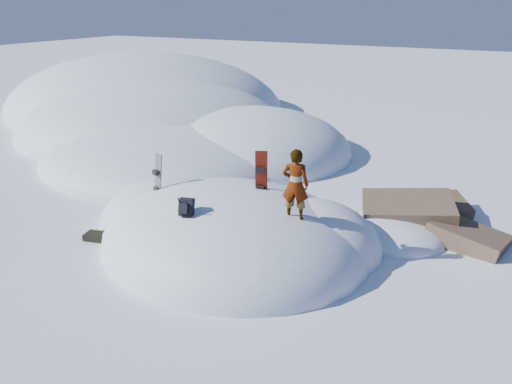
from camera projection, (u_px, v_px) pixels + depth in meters
The scene contains 9 objects.
ground at pixel (233, 246), 12.69m from camera, with size 120.00×120.00×0.00m, color white.
snow_mound at pixel (232, 241), 12.96m from camera, with size 8.00×6.00×3.00m.
snow_ridge at pixel (157, 123), 25.41m from camera, with size 21.50×18.50×6.40m.
rock_outcrop at pixel (407, 231), 13.50m from camera, with size 4.68×4.41×1.68m.
snowboard_red at pixel (261, 181), 12.41m from camera, with size 0.32×0.27×1.63m.
snowboard_dark at pixel (157, 183), 13.34m from camera, with size 0.35×0.30×1.60m.
backpack at pixel (186, 207), 11.19m from camera, with size 0.38×0.44×0.50m.
gear_pile at pixel (98, 236), 13.01m from camera, with size 0.79×0.61×0.21m.
person at pixel (295, 185), 11.02m from camera, with size 0.60×0.39×1.64m, color slate.
Camera 1 is at (5.93, -9.70, 5.84)m, focal length 35.00 mm.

